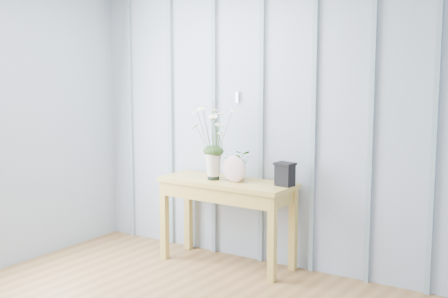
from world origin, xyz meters
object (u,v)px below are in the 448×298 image
Objects in this scene: sideboard at (227,193)px; carved_box at (285,174)px; daisy_vase at (213,133)px; felt_disc_vessel at (234,169)px.

sideboard is 6.13× the size of carved_box.
daisy_vase is 0.36m from felt_disc_vessel.
daisy_vase is at bearing 178.51° from felt_disc_vessel.
felt_disc_vessel reaches higher than sideboard.
felt_disc_vessel is 0.45m from carved_box.
felt_disc_vessel is at bearing -20.72° from sideboard.
carved_box is at bearing 9.12° from daisy_vase.
felt_disc_vessel is at bearing 1.00° from daisy_vase.
daisy_vase is at bearing -170.88° from carved_box.
daisy_vase reaches higher than felt_disc_vessel.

